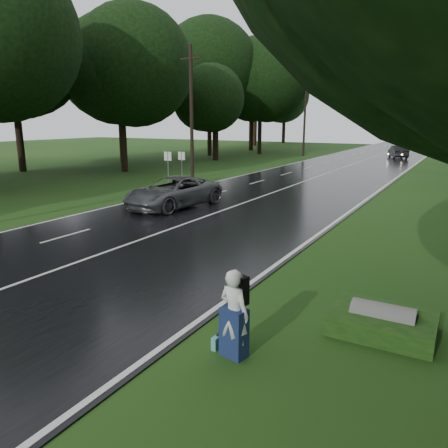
# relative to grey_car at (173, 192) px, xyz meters

# --- Properties ---
(ground) EXTENTS (160.00, 160.00, 0.00)m
(ground) POSITION_rel_grey_car_xyz_m (2.76, -8.99, -0.84)
(ground) COLOR #204213
(ground) RESTS_ON ground
(road) EXTENTS (12.00, 140.00, 0.04)m
(road) POSITION_rel_grey_car_xyz_m (2.76, 11.01, -0.82)
(road) COLOR black
(road) RESTS_ON ground
(lane_center) EXTENTS (0.12, 140.00, 0.01)m
(lane_center) POSITION_rel_grey_car_xyz_m (2.76, 11.01, -0.80)
(lane_center) COLOR silver
(lane_center) RESTS_ON road
(grey_car) EXTENTS (3.40, 6.08, 1.61)m
(grey_car) POSITION_rel_grey_car_xyz_m (0.00, 0.00, 0.00)
(grey_car) COLOR #484B4D
(grey_car) RESTS_ON road
(far_car) EXTENTS (3.10, 4.95, 1.54)m
(far_car) POSITION_rel_grey_car_xyz_m (5.73, 38.86, -0.03)
(far_car) COLOR black
(far_car) RESTS_ON road
(hitchhiker) EXTENTS (0.74, 0.69, 1.82)m
(hitchhiker) POSITION_rel_grey_car_xyz_m (9.97, -11.63, 0.00)
(hitchhiker) COLOR silver
(hitchhiker) RESTS_ON ground
(suitcase) EXTENTS (0.14, 0.40, 0.28)m
(suitcase) POSITION_rel_grey_car_xyz_m (9.54, -11.52, -0.70)
(suitcase) COLOR #539F9D
(suitcase) RESTS_ON ground
(culvert) EXTENTS (1.35, 0.68, 0.68)m
(culvert) POSITION_rel_grey_car_xyz_m (12.36, -9.15, -0.84)
(culvert) COLOR slate
(culvert) RESTS_ON ground
(utility_pole_mid) EXTENTS (1.80, 0.28, 10.18)m
(utility_pole_mid) POSITION_rel_grey_car_xyz_m (-5.74, 10.45, -0.84)
(utility_pole_mid) COLOR black
(utility_pole_mid) RESTS_ON ground
(utility_pole_far) EXTENTS (1.80, 0.28, 10.18)m
(utility_pole_far) POSITION_rel_grey_car_xyz_m (-5.74, 36.79, -0.84)
(utility_pole_far) COLOR black
(utility_pole_far) RESTS_ON ground
(road_sign_a) EXTENTS (0.60, 0.10, 2.49)m
(road_sign_a) POSITION_rel_grey_car_xyz_m (-4.44, 5.51, -0.84)
(road_sign_a) COLOR white
(road_sign_a) RESTS_ON ground
(road_sign_b) EXTENTS (0.57, 0.10, 2.39)m
(road_sign_b) POSITION_rel_grey_car_xyz_m (-4.44, 7.14, -0.84)
(road_sign_b) COLOR white
(road_sign_b) RESTS_ON ground
(tree_left_d) EXTENTS (10.13, 10.13, 15.83)m
(tree_left_d) POSITION_rel_grey_car_xyz_m (-13.89, 11.50, -0.84)
(tree_left_d) COLOR black
(tree_left_d) RESTS_ON ground
(tree_left_e) EXTENTS (7.96, 7.96, 12.44)m
(tree_left_e) POSITION_rel_grey_car_xyz_m (-12.55, 25.56, -0.84)
(tree_left_e) COLOR black
(tree_left_e) RESTS_ON ground
(tree_left_f) EXTENTS (10.86, 10.86, 16.97)m
(tree_left_f) POSITION_rel_grey_car_xyz_m (-12.05, 36.63, -0.84)
(tree_left_f) COLOR black
(tree_left_f) RESTS_ON ground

